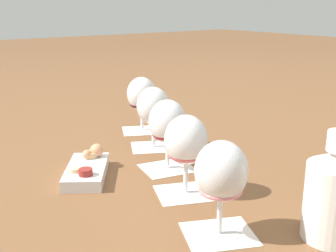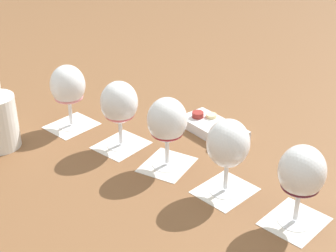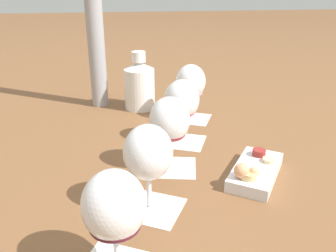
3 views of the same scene
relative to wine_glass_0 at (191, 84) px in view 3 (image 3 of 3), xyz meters
name	(u,v)px [view 3 (image 3 of 3)]	position (x,y,z in m)	size (l,w,h in m)	color
ground_plane	(170,169)	(0.30, -0.11, -0.11)	(8.00, 8.00, 0.00)	brown
tasting_card_0	(190,118)	(0.00, 0.00, -0.11)	(0.14, 0.15, 0.00)	silver
tasting_card_1	(181,141)	(0.16, -0.06, -0.11)	(0.14, 0.15, 0.00)	silver
tasting_card_2	(171,167)	(0.29, -0.10, -0.11)	(0.12, 0.14, 0.00)	silver
tasting_card_3	(149,207)	(0.44, -0.17, -0.11)	(0.14, 0.15, 0.00)	silver
wine_glass_0	(191,84)	(0.00, 0.00, 0.00)	(0.09, 0.09, 0.16)	white
wine_glass_1	(182,102)	(0.16, -0.06, 0.00)	(0.09, 0.09, 0.16)	white
wine_glass_2	(171,123)	(0.29, -0.10, 0.00)	(0.09, 0.09, 0.16)	white
wine_glass_3	(148,156)	(0.44, -0.17, 0.00)	(0.09, 0.09, 0.16)	white
wine_glass_4	(114,210)	(0.58, -0.23, 0.00)	(0.09, 0.09, 0.16)	white
ceramic_vase	(139,84)	(-0.12, -0.14, -0.03)	(0.10, 0.10, 0.18)	white
snack_dish	(255,171)	(0.36, 0.07, -0.09)	(0.19, 0.17, 0.06)	silver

